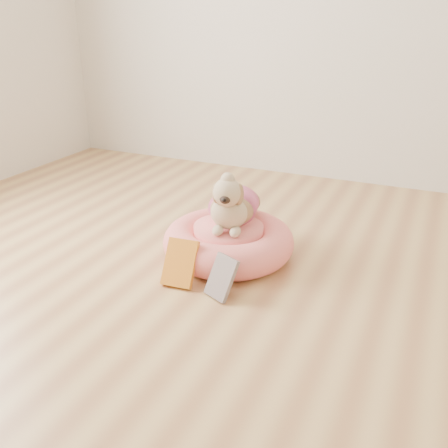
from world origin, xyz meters
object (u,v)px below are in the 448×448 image
at_px(book_yellow, 180,263).
at_px(book_white, 222,277).
at_px(dog, 232,195).
at_px(pet_bed, 228,242).

height_order(book_yellow, book_white, book_yellow).
relative_size(dog, book_white, 2.20).
distance_m(book_yellow, book_white, 0.20).
xyz_separation_m(pet_bed, book_white, (0.12, -0.33, 0.01)).
relative_size(book_yellow, book_white, 1.14).
relative_size(pet_bed, book_yellow, 3.01).
bearing_deg(dog, book_yellow, -118.27).
bearing_deg(book_white, dog, 131.02).
height_order(dog, book_yellow, dog).
bearing_deg(book_yellow, pet_bed, 69.71).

